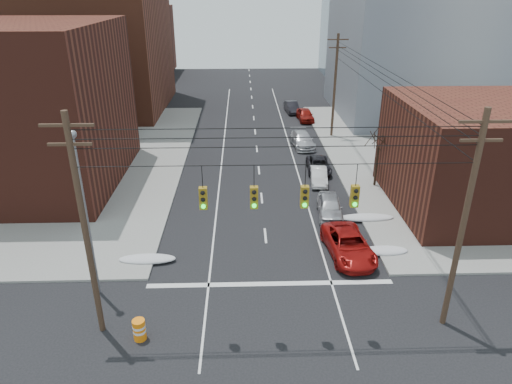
{
  "coord_description": "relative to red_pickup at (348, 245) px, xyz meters",
  "views": [
    {
      "loc": [
        -1.47,
        -14.91,
        15.5
      ],
      "look_at": [
        -0.62,
        12.58,
        3.0
      ],
      "focal_mm": 32.0,
      "sensor_mm": 36.0,
      "label": 1
    }
  ],
  "objects": [
    {
      "name": "lot_car_b",
      "position": [
        -20.89,
        13.76,
        0.15
      ],
      "size": [
        5.74,
        3.48,
        1.49
      ],
      "primitive_type": "imported",
      "rotation": [
        0.0,
        0.0,
        1.77
      ],
      "color": "#B6B7BB",
      "rests_on": "sidewalk_nw"
    },
    {
      "name": "building_office",
      "position": [
        16.94,
        34.59,
        11.76
      ],
      "size": [
        22.0,
        20.0,
        25.0
      ],
      "primitive_type": "cube",
      "color": "gray",
      "rests_on": "ground"
    },
    {
      "name": "lot_car_d",
      "position": [
        -24.27,
        21.13,
        0.19
      ],
      "size": [
        4.82,
        2.56,
        1.56
      ],
      "primitive_type": "imported",
      "rotation": [
        0.0,
        0.0,
        1.41
      ],
      "color": "silver",
      "rests_on": "sidewalk_nw"
    },
    {
      "name": "parked_car_f",
      "position": [
        0.09,
        35.34,
        -0.03
      ],
      "size": [
        1.92,
        4.43,
        1.42
      ],
      "primitive_type": "imported",
      "rotation": [
        0.0,
        0.0,
        0.1
      ],
      "color": "black",
      "rests_on": "ground"
    },
    {
      "name": "parked_car_c",
      "position": [
        0.35,
        14.13,
        -0.13
      ],
      "size": [
        2.21,
        4.47,
        1.22
      ],
      "primitive_type": "imported",
      "rotation": [
        0.0,
        0.0,
        -0.04
      ],
      "color": "black",
      "rests_on": "ground"
    },
    {
      "name": "utility_pole_right",
      "position": [
        3.44,
        -6.41,
        5.04
      ],
      "size": [
        2.2,
        0.28,
        11.0
      ],
      "color": "#473323",
      "rests_on": "ground"
    },
    {
      "name": "parked_car_a",
      "position": [
        -0.21,
        5.39,
        -0.0
      ],
      "size": [
        2.11,
        4.47,
        1.48
      ],
      "primitive_type": "imported",
      "rotation": [
        0.0,
        0.0,
        -0.09
      ],
      "color": "#B3B3B8",
      "rests_on": "ground"
    },
    {
      "name": "ground",
      "position": [
        -5.06,
        -9.41,
        -0.74
      ],
      "size": [
        160.0,
        160.0,
        0.0
      ],
      "primitive_type": "plane",
      "color": "black",
      "rests_on": "ground"
    },
    {
      "name": "utility_pole_left",
      "position": [
        -13.56,
        -6.41,
        5.04
      ],
      "size": [
        2.2,
        0.28,
        11.0
      ],
      "color": "#473323",
      "rests_on": "ground"
    },
    {
      "name": "snow_east_far",
      "position": [
        2.34,
        4.59,
        -0.53
      ],
      "size": [
        4.0,
        1.08,
        0.42
      ],
      "primitive_type": "ellipsoid",
      "color": "silver",
      "rests_on": "ground"
    },
    {
      "name": "parked_car_d",
      "position": [
        -0.26,
        21.22,
        -0.01
      ],
      "size": [
        2.49,
        5.22,
        1.47
      ],
      "primitive_type": "imported",
      "rotation": [
        0.0,
        0.0,
        0.09
      ],
      "color": "silver",
      "rests_on": "ground"
    },
    {
      "name": "building_brick_far",
      "position": [
        -31.06,
        64.59,
        5.26
      ],
      "size": [
        22.0,
        18.0,
        12.0
      ],
      "primitive_type": "cube",
      "color": "#4F2117",
      "rests_on": "ground"
    },
    {
      "name": "snow_ne",
      "position": [
        2.34,
        0.09,
        -0.53
      ],
      "size": [
        3.0,
        1.08,
        0.42
      ],
      "primitive_type": "ellipsoid",
      "color": "silver",
      "rests_on": "ground"
    },
    {
      "name": "bare_tree",
      "position": [
        4.53,
        10.59,
        1.58
      ],
      "size": [
        2.09,
        2.2,
        4.93
      ],
      "color": "black",
      "rests_on": "ground"
    },
    {
      "name": "traffic_signals",
      "position": [
        -4.96,
        -6.44,
        6.42
      ],
      "size": [
        17.0,
        0.42,
        2.02
      ],
      "color": "black",
      "rests_on": "ground"
    },
    {
      "name": "red_pickup",
      "position": [
        0.0,
        0.0,
        0.0
      ],
      "size": [
        2.94,
        5.55,
        1.49
      ],
      "primitive_type": "imported",
      "rotation": [
        0.0,
        0.0,
        0.09
      ],
      "color": "#9A100E",
      "rests_on": "ground"
    },
    {
      "name": "utility_pole_far",
      "position": [
        3.44,
        24.59,
        5.04
      ],
      "size": [
        2.2,
        0.28,
        11.0
      ],
      "color": "#473323",
      "rests_on": "ground"
    },
    {
      "name": "construction_barrel",
      "position": [
        -11.56,
        -7.12,
        -0.18
      ],
      "size": [
        0.79,
        0.79,
        1.09
      ],
      "rotation": [
        0.0,
        0.0,
        -0.33
      ],
      "color": "orange",
      "rests_on": "ground"
    },
    {
      "name": "street_light",
      "position": [
        -14.56,
        -3.41,
        4.8
      ],
      "size": [
        0.44,
        0.44,
        9.32
      ],
      "color": "gray",
      "rests_on": "ground"
    },
    {
      "name": "building_glass",
      "position": [
        18.94,
        60.59,
        10.26
      ],
      "size": [
        20.0,
        18.0,
        22.0
      ],
      "primitive_type": "cube",
      "color": "gray",
      "rests_on": "ground"
    },
    {
      "name": "parked_car_b",
      "position": [
        -0.04,
        11.55,
        -0.12
      ],
      "size": [
        1.66,
        3.88,
        1.24
      ],
      "primitive_type": "imported",
      "rotation": [
        0.0,
        0.0,
        -0.09
      ],
      "color": "silver",
      "rests_on": "ground"
    },
    {
      "name": "building_storefront",
      "position": [
        12.94,
        6.59,
        3.26
      ],
      "size": [
        16.0,
        12.0,
        8.0
      ],
      "primitive_type": "cube",
      "color": "#4F2117",
      "rests_on": "ground"
    },
    {
      "name": "lot_car_c",
      "position": [
        -24.13,
        15.36,
        0.15
      ],
      "size": [
        5.23,
        2.38,
        1.49
      ],
      "primitive_type": "imported",
      "rotation": [
        0.0,
        0.0,
        1.51
      ],
      "color": "black",
      "rests_on": "sidewalk_nw"
    },
    {
      "name": "snow_nw",
      "position": [
        -12.46,
        -0.41,
        -0.53
      ],
      "size": [
        3.5,
        1.08,
        0.42
      ],
      "primitive_type": "ellipsoid",
      "color": "silver",
      "rests_on": "ground"
    },
    {
      "name": "parked_car_e",
      "position": [
        1.34,
        31.25,
        0.0
      ],
      "size": [
        2.02,
        4.49,
        1.5
      ],
      "primitive_type": "imported",
      "rotation": [
        0.0,
        0.0,
        0.06
      ],
      "color": "maroon",
      "rests_on": "ground"
    },
    {
      "name": "lot_car_a",
      "position": [
        -20.96,
        12.57,
        0.13
      ],
      "size": [
        4.57,
        2.09,
        1.45
      ],
      "primitive_type": "imported",
      "rotation": [
        0.0,
        0.0,
        1.7
      ],
      "color": "silver",
      "rests_on": "sidewalk_nw"
    }
  ]
}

